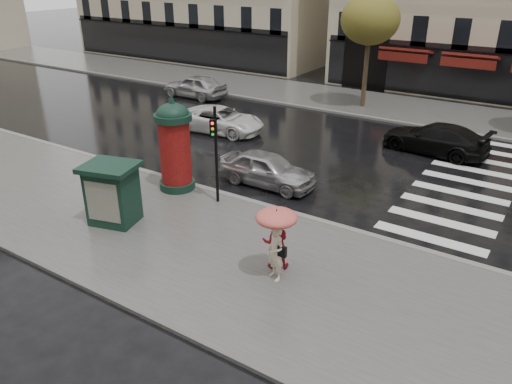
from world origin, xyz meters
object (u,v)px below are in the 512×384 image
Objects in this scene: morris_column at (175,144)px; car_black at (435,138)px; car_far_silver at (195,86)px; car_white at (220,120)px; car_silver at (268,169)px; newsstand at (113,193)px; woman_red at (276,242)px; woman_umbrella at (276,233)px; man_burgundy at (169,164)px; traffic_light at (215,146)px.

morris_column is 0.78× the size of car_black.
morris_column reaches higher than car_far_silver.
car_black is at bearing -79.31° from car_white.
car_silver reaches higher than car_white.
newsstand reaches higher than car_far_silver.
woman_red reaches higher than car_silver.
car_silver is (-3.43, 5.08, -0.24)m from woman_red.
morris_column is at bearing 91.82° from newsstand.
man_burgundy is (-6.78, 3.20, -0.51)m from woman_umbrella.
car_black is 1.10× the size of car_far_silver.
woman_red is at bearing 45.91° from car_far_silver.
car_black is (7.11, 13.12, -0.48)m from newsstand.
car_black is at bearing 82.61° from car_far_silver.
woman_red is 6.72m from morris_column.
car_black is at bearing -31.82° from car_silver.
car_black is at bearing 53.78° from morris_column.
traffic_light reaches higher than woman_red.
traffic_light reaches higher than car_white.
car_white is at bearing -58.25° from man_burgundy.
car_black is (10.33, 2.91, 0.05)m from car_white.
morris_column reaches higher than woman_red.
newsstand is 0.43× the size of car_black.
car_silver is (2.64, 2.40, -1.26)m from morris_column.
newsstand is 0.52× the size of car_silver.
traffic_light is at bearing 57.62° from newsstand.
newsstand is 0.47× the size of car_far_silver.
man_burgundy is 0.98m from morris_column.
man_burgundy is 3.88m from car_silver.
man_burgundy reaches higher than car_silver.
woman_umbrella is 5.33m from traffic_light.
traffic_light reaches higher than man_burgundy.
woman_umbrella is 7.16m from morris_column.
morris_column is (-6.39, 3.20, 0.39)m from woman_umbrella.
woman_umbrella reaches higher than woman_red.
man_burgundy is 0.89× the size of newsstand.
woman_red is at bearing -23.79° from morris_column.
newsstand is at bearing -122.38° from traffic_light.
newsstand is 17.78m from car_far_silver.
car_black is 16.32m from car_far_silver.
woman_umbrella reaches higher than car_far_silver.
woman_umbrella is at bearing -26.60° from morris_column.
newsstand is at bearing 30.91° from car_far_silver.
man_burgundy is 3.31m from newsstand.
woman_umbrella reaches higher than car_silver.
man_burgundy is (-6.46, 2.68, 0.12)m from woman_red.
man_burgundy reaches higher than car_white.
car_black is (1.14, 12.52, -0.22)m from woman_red.
woman_red is 0.33× the size of car_black.
man_burgundy is 12.44m from car_black.
morris_column is 1.06× the size of traffic_light.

